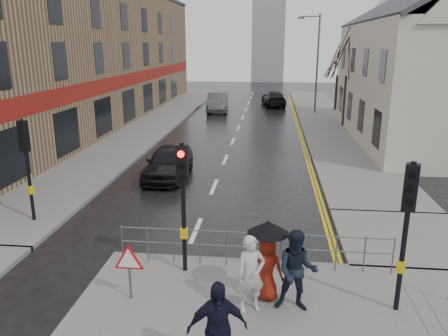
% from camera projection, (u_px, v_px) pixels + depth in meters
% --- Properties ---
extents(ground, '(120.00, 120.00, 0.00)m').
position_uv_depth(ground, '(176.00, 278.00, 11.24)').
color(ground, black).
rests_on(ground, ground).
extents(left_pavement, '(4.00, 44.00, 0.14)m').
position_uv_depth(left_pavement, '(157.00, 120.00, 33.88)').
color(left_pavement, '#605E5B').
rests_on(left_pavement, ground).
extents(right_pavement, '(4.00, 40.00, 0.14)m').
position_uv_depth(right_pavement, '(324.00, 119.00, 34.44)').
color(right_pavement, '#605E5B').
rests_on(right_pavement, ground).
extents(pavement_bridge_right, '(4.00, 4.20, 0.14)m').
position_uv_depth(pavement_bridge_right, '(404.00, 238.00, 13.41)').
color(pavement_bridge_right, '#605E5B').
rests_on(pavement_bridge_right, ground).
extents(building_left_terrace, '(8.00, 42.00, 10.00)m').
position_uv_depth(building_left_terrace, '(78.00, 55.00, 32.15)').
color(building_left_terrace, '#8B6F50').
rests_on(building_left_terrace, ground).
extents(building_right_cream, '(9.00, 16.40, 10.10)m').
position_uv_depth(building_right_cream, '(437.00, 62.00, 25.88)').
color(building_right_cream, beige).
rests_on(building_right_cream, ground).
extents(church_tower, '(5.00, 5.00, 18.00)m').
position_uv_depth(church_tower, '(269.00, 22.00, 67.87)').
color(church_tower, gray).
rests_on(church_tower, ground).
extents(traffic_signal_near_left, '(0.28, 0.27, 3.40)m').
position_uv_depth(traffic_signal_near_left, '(183.00, 186.00, 10.73)').
color(traffic_signal_near_left, black).
rests_on(traffic_signal_near_left, near_pavement).
extents(traffic_signal_near_right, '(0.34, 0.33, 3.40)m').
position_uv_depth(traffic_signal_near_right, '(408.00, 212.00, 9.07)').
color(traffic_signal_near_right, black).
rests_on(traffic_signal_near_right, near_pavement).
extents(traffic_signal_far_left, '(0.34, 0.33, 3.40)m').
position_uv_depth(traffic_signal_far_left, '(26.00, 152.00, 14.01)').
color(traffic_signal_far_left, black).
rests_on(traffic_signal_far_left, left_pavement).
extents(guard_railing_front, '(7.14, 0.04, 1.00)m').
position_uv_depth(guard_railing_front, '(253.00, 241.00, 11.38)').
color(guard_railing_front, '#595B5E').
rests_on(guard_railing_front, near_pavement).
extents(warning_sign, '(0.80, 0.07, 1.35)m').
position_uv_depth(warning_sign, '(129.00, 263.00, 9.89)').
color(warning_sign, '#595B5E').
rests_on(warning_sign, near_pavement).
extents(street_lamp, '(1.83, 0.25, 8.00)m').
position_uv_depth(street_lamp, '(315.00, 58.00, 36.11)').
color(street_lamp, '#595B5E').
rests_on(street_lamp, right_pavement).
extents(tree_near, '(2.40, 2.40, 6.58)m').
position_uv_depth(tree_near, '(349.00, 54.00, 30.08)').
color(tree_near, black).
rests_on(tree_near, right_pavement).
extents(tree_far, '(2.40, 2.40, 5.64)m').
position_uv_depth(tree_far, '(339.00, 60.00, 37.87)').
color(tree_far, black).
rests_on(tree_far, right_pavement).
extents(pedestrian_a, '(0.75, 0.64, 1.75)m').
position_uv_depth(pedestrian_a, '(251.00, 274.00, 9.45)').
color(pedestrian_a, '#B8B9B4').
rests_on(pedestrian_a, near_pavement).
extents(pedestrian_b, '(0.93, 0.74, 1.86)m').
position_uv_depth(pedestrian_b, '(297.00, 271.00, 9.46)').
color(pedestrian_b, black).
rests_on(pedestrian_b, near_pavement).
extents(pedestrian_with_umbrella, '(0.96, 0.96, 1.90)m').
position_uv_depth(pedestrian_with_umbrella, '(267.00, 255.00, 9.85)').
color(pedestrian_with_umbrella, maroon).
rests_on(pedestrian_with_umbrella, near_pavement).
extents(pedestrian_d, '(1.16, 0.74, 1.83)m').
position_uv_depth(pedestrian_d, '(217.00, 329.00, 7.56)').
color(pedestrian_d, black).
rests_on(pedestrian_d, near_pavement).
extents(car_parked, '(1.74, 4.23, 1.44)m').
position_uv_depth(car_parked, '(168.00, 162.00, 19.48)').
color(car_parked, black).
rests_on(car_parked, ground).
extents(car_mid, '(2.12, 5.12, 1.65)m').
position_uv_depth(car_mid, '(218.00, 102.00, 38.61)').
color(car_mid, '#414446').
rests_on(car_mid, ground).
extents(car_far, '(2.60, 5.08, 1.41)m').
position_uv_depth(car_far, '(274.00, 98.00, 42.16)').
color(car_far, black).
rests_on(car_far, ground).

